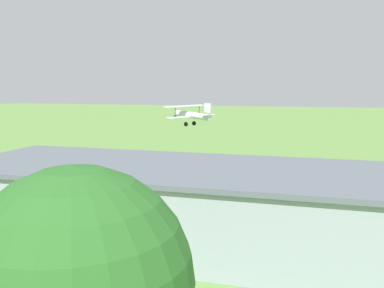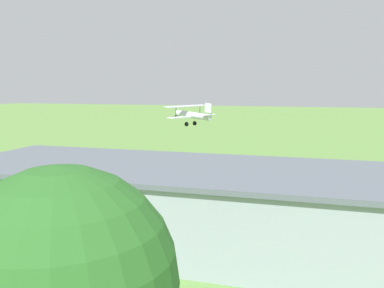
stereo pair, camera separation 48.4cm
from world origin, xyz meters
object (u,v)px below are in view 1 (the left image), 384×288
object	(u,v)px
person_by_parked_cars	(71,186)
tree_behind_hangar_right	(78,283)
biplane	(191,114)
person_walking_on_apron	(376,201)
hangar	(170,203)
car_orange	(41,187)

from	to	relation	value
person_by_parked_cars	tree_behind_hangar_right	world-z (taller)	tree_behind_hangar_right
biplane	person_walking_on_apron	distance (m)	28.61
hangar	car_orange	size ratio (longest dim) A/B	7.87
person_walking_on_apron	person_by_parked_cars	world-z (taller)	person_walking_on_apron
car_orange	person_walking_on_apron	xyz separation A→B (m)	(-34.96, -4.04, 0.03)
biplane	person_by_parked_cars	size ratio (longest dim) A/B	5.70
car_orange	biplane	bearing A→B (deg)	-121.53
car_orange	person_by_parked_cars	world-z (taller)	car_orange
hangar	tree_behind_hangar_right	world-z (taller)	tree_behind_hangar_right
biplane	person_walking_on_apron	size ratio (longest dim) A/B	5.05
hangar	person_by_parked_cars	distance (m)	18.96
tree_behind_hangar_right	biplane	bearing A→B (deg)	-77.17
biplane	tree_behind_hangar_right	xyz separation A→B (m)	(-11.25, 49.40, -0.98)
hangar	person_walking_on_apron	distance (m)	21.36
hangar	person_walking_on_apron	bearing A→B (deg)	-141.74
car_orange	tree_behind_hangar_right	bearing A→B (deg)	127.48
hangar	car_orange	distance (m)	20.53
person_walking_on_apron	tree_behind_hangar_right	xyz separation A→B (m)	(11.88, 34.14, 6.16)
person_walking_on_apron	person_by_parked_cars	bearing A→B (deg)	4.31
car_orange	tree_behind_hangar_right	world-z (taller)	tree_behind_hangar_right
tree_behind_hangar_right	hangar	bearing A→B (deg)	-77.09
hangar	tree_behind_hangar_right	xyz separation A→B (m)	(-4.81, 20.98, 4.03)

